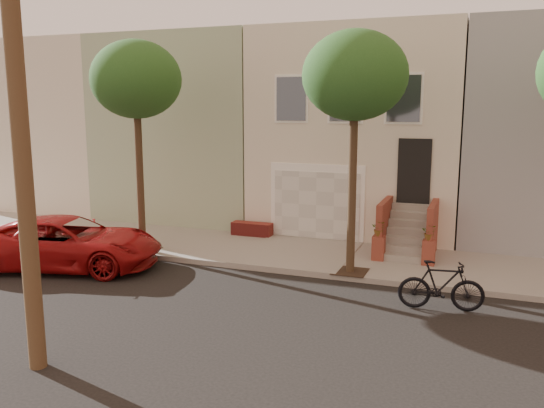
% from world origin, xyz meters
% --- Properties ---
extents(ground, '(90.00, 90.00, 0.00)m').
position_xyz_m(ground, '(0.00, 0.00, 0.00)').
color(ground, black).
rests_on(ground, ground).
extents(sidewalk, '(40.00, 3.70, 0.15)m').
position_xyz_m(sidewalk, '(0.00, 5.35, 0.07)').
color(sidewalk, gray).
rests_on(sidewalk, ground).
extents(house_row, '(33.10, 11.70, 7.00)m').
position_xyz_m(house_row, '(0.00, 11.19, 3.64)').
color(house_row, silver).
rests_on(house_row, sidewalk).
extents(tree_left, '(2.70, 2.57, 6.30)m').
position_xyz_m(tree_left, '(-5.50, 3.90, 5.26)').
color(tree_left, '#2D2116').
rests_on(tree_left, sidewalk).
extents(tree_mid, '(2.70, 2.57, 6.30)m').
position_xyz_m(tree_mid, '(1.00, 3.90, 5.26)').
color(tree_mid, '#2D2116').
rests_on(tree_mid, sidewalk).
extents(pickup_truck, '(5.68, 3.68, 1.46)m').
position_xyz_m(pickup_truck, '(-6.68, 1.95, 0.73)').
color(pickup_truck, maroon).
rests_on(pickup_truck, ground).
extents(motorcycle, '(1.95, 0.82, 1.14)m').
position_xyz_m(motorcycle, '(3.45, 2.21, 0.57)').
color(motorcycle, black).
rests_on(motorcycle, ground).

